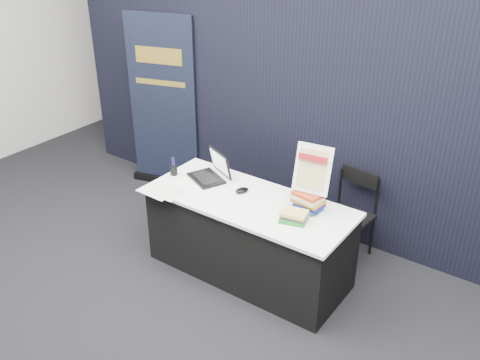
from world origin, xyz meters
name	(u,v)px	position (x,y,z in m)	size (l,w,h in m)	color
floor	(211,304)	(0.00, 0.00, 0.00)	(8.00, 8.00, 0.00)	black
wall_back	(409,15)	(0.00, 4.00, 1.75)	(8.00, 0.02, 3.50)	beige
drape_partition	(312,114)	(0.00, 1.60, 1.20)	(6.00, 0.08, 2.40)	black
display_table	(249,237)	(0.00, 0.55, 0.38)	(1.80, 0.75, 0.75)	black
laptop	(209,172)	(-0.53, 0.68, 0.81)	(0.40, 0.39, 0.26)	black
mouse	(242,190)	(-0.13, 0.62, 0.77)	(0.08, 0.13, 0.04)	black
brochure_left	(158,191)	(-0.74, 0.22, 0.75)	(0.32, 0.23, 0.00)	white
brochure_mid	(166,191)	(-0.67, 0.25, 0.75)	(0.33, 0.23, 0.00)	silver
brochure_right	(191,181)	(-0.63, 0.53, 0.75)	(0.26, 0.18, 0.00)	white
pen_cup	(174,170)	(-0.83, 0.53, 0.79)	(0.07, 0.07, 0.09)	black
book_stack_tall	(309,201)	(0.48, 0.70, 0.83)	(0.24, 0.20, 0.15)	#174F5B
book_stack_short	(294,216)	(0.48, 0.48, 0.79)	(0.23, 0.20, 0.09)	#1C6B22
info_sign	(313,170)	(0.48, 0.73, 1.10)	(0.31, 0.17, 0.41)	black
pullup_banner	(163,113)	(-1.77, 1.42, 0.87)	(0.83, 0.33, 1.97)	black
stacking_chair	(350,212)	(0.61, 1.30, 0.47)	(0.42, 0.43, 0.84)	black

